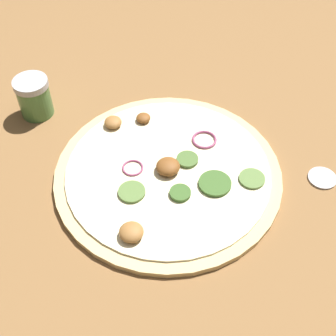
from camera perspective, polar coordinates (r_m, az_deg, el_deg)
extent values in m
plane|color=brown|center=(0.77, 0.00, -1.02)|extent=(3.00, 3.00, 0.00)
cylinder|color=#D6B77A|center=(0.77, 0.00, -0.76)|extent=(0.37, 0.37, 0.01)
cylinder|color=beige|center=(0.76, 0.00, -0.40)|extent=(0.33, 0.33, 0.00)
cylinder|color=#385B23|center=(0.74, 5.74, -1.90)|extent=(0.05, 0.05, 0.01)
torus|color=#934266|center=(0.76, -4.32, 0.02)|extent=(0.03, 0.03, 0.00)
cylinder|color=#385B23|center=(0.72, 1.49, -3.07)|extent=(0.03, 0.03, 0.01)
cylinder|color=#47662D|center=(0.77, 2.38, 1.04)|extent=(0.04, 0.04, 0.01)
ellipsoid|color=#996633|center=(0.68, -4.49, -7.79)|extent=(0.04, 0.04, 0.02)
ellipsoid|color=#996633|center=(0.83, -6.72, 5.57)|extent=(0.03, 0.03, 0.02)
cylinder|color=#567538|center=(0.73, -4.44, -2.92)|extent=(0.04, 0.04, 0.01)
ellipsoid|color=brown|center=(0.75, -0.32, 0.12)|extent=(0.04, 0.04, 0.02)
ellipsoid|color=brown|center=(0.84, -3.03, 6.12)|extent=(0.03, 0.03, 0.01)
torus|color=#934266|center=(0.80, 4.45, 3.47)|extent=(0.04, 0.04, 0.00)
cylinder|color=#567538|center=(0.76, 10.20, -1.29)|extent=(0.04, 0.04, 0.00)
cylinder|color=#4C7F42|center=(0.89, -15.92, 8.00)|extent=(0.06, 0.06, 0.06)
cylinder|color=#B2B2B7|center=(0.87, -16.44, 9.85)|extent=(0.06, 0.06, 0.01)
cylinder|color=#B2B2B7|center=(0.80, 18.32, -1.09)|extent=(0.05, 0.05, 0.01)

